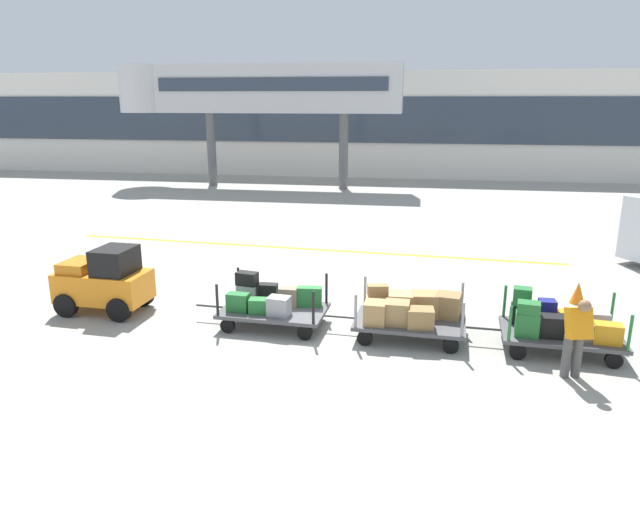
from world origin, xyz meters
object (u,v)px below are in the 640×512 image
Objects in this scene: baggage_tug at (104,281)px; baggage_cart_tail at (558,326)px; baggage_cart_lead at (270,303)px; baggage_handler at (577,334)px; baggage_cart_middle at (408,311)px; safety_cone_near at (578,293)px.

baggage_cart_tail is (10.07, -0.59, -0.21)m from baggage_tug.
baggage_cart_lead is 1.00× the size of baggage_cart_tail.
baggage_cart_tail is at bearing -3.79° from baggage_cart_lead.
baggage_tug is at bearing 169.91° from baggage_handler.
baggage_cart_middle is 4.97m from safety_cone_near.
baggage_cart_middle is at bearing 175.16° from baggage_cart_tail.
baggage_cart_tail is 1.94× the size of baggage_handler.
baggage_cart_lead is 1.94× the size of baggage_handler.
baggage_cart_middle is (3.04, -0.15, 0.05)m from baggage_cart_lead.
baggage_cart_lead is 1.00× the size of baggage_cart_middle.
safety_cone_near is at bearing 20.17° from baggage_cart_lead.
baggage_tug is 10.09m from baggage_cart_tail.
baggage_cart_tail reaches higher than baggage_cart_middle.
baggage_handler is at bearing -14.93° from baggage_cart_lead.
baggage_tug is 11.49m from safety_cone_near.
baggage_handler is at bearing -104.86° from safety_cone_near.
baggage_tug is at bearing 177.32° from baggage_cart_lead.
baggage_cart_lead is at bearing -159.83° from safety_cone_near.
baggage_cart_tail is 1.25m from baggage_handler.
safety_cone_near is (1.12, 4.23, -0.59)m from baggage_handler.
baggage_cart_middle is at bearing 153.95° from baggage_handler.
baggage_cart_lead is 6.25m from baggage_handler.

